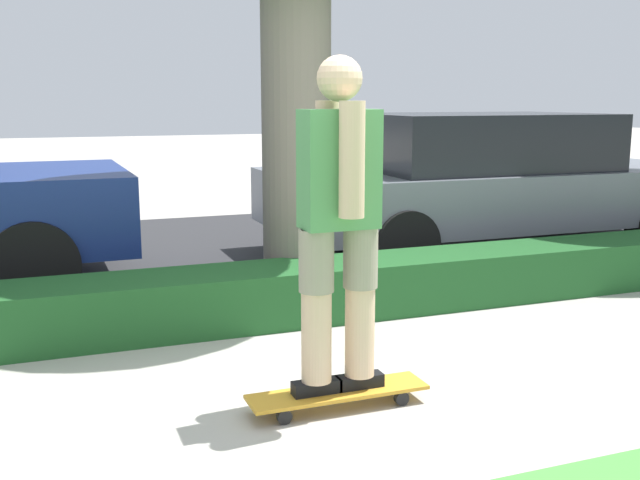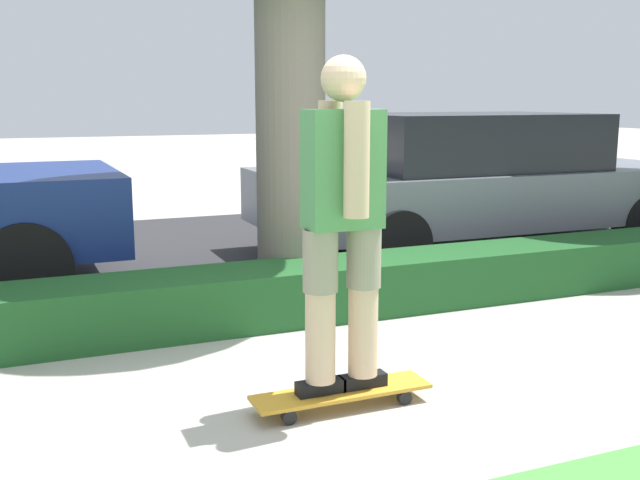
# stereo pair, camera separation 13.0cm
# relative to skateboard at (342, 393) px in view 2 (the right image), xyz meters

# --- Properties ---
(ground_plane) EXTENTS (60.00, 60.00, 0.00)m
(ground_plane) POSITION_rel_skateboard_xyz_m (0.23, 0.04, -0.08)
(ground_plane) COLOR #ADA89E
(street_asphalt) EXTENTS (16.52, 5.00, 0.01)m
(street_asphalt) POSITION_rel_skateboard_xyz_m (0.23, 4.24, -0.08)
(street_asphalt) COLOR #2D2D30
(street_asphalt) RESTS_ON ground_plane
(hedge_row) EXTENTS (16.52, 0.60, 0.41)m
(hedge_row) POSITION_rel_skateboard_xyz_m (0.23, 1.64, 0.12)
(hedge_row) COLOR #1E5123
(hedge_row) RESTS_ON ground_plane
(skateboard) EXTENTS (0.98, 0.24, 0.10)m
(skateboard) POSITION_rel_skateboard_xyz_m (0.00, 0.00, 0.00)
(skateboard) COLOR gold
(skateboard) RESTS_ON ground_plane
(skater_person) EXTENTS (0.51, 0.45, 1.74)m
(skater_person) POSITION_rel_skateboard_xyz_m (0.00, 0.00, 0.95)
(skater_person) COLOR black
(skater_person) RESTS_ON skateboard
(parked_car_middle) EXTENTS (4.79, 2.06, 1.47)m
(parked_car_middle) POSITION_rel_skateboard_xyz_m (3.11, 3.41, 0.68)
(parked_car_middle) COLOR slate
(parked_car_middle) RESTS_ON ground_plane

